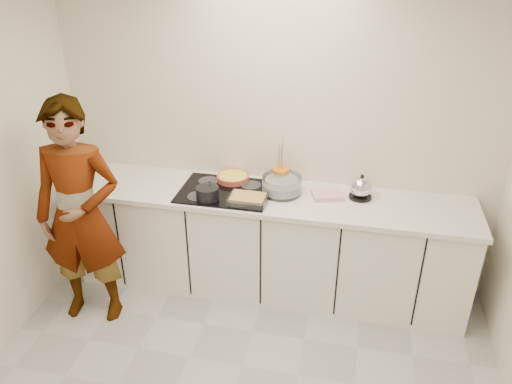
% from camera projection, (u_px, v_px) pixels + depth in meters
% --- Properties ---
extents(wall_back, '(3.60, 0.00, 2.60)m').
position_uv_depth(wall_back, '(276.00, 135.00, 4.06)').
color(wall_back, silver).
rests_on(wall_back, ground).
extents(base_cabinets, '(3.20, 0.58, 0.87)m').
position_uv_depth(base_cabinets, '(268.00, 245.00, 4.18)').
color(base_cabinets, white).
rests_on(base_cabinets, floor).
extents(countertop, '(3.24, 0.64, 0.04)m').
position_uv_depth(countertop, '(268.00, 197.00, 3.97)').
color(countertop, white).
rests_on(countertop, base_cabinets).
extents(hob, '(0.72, 0.54, 0.01)m').
position_uv_depth(hob, '(225.00, 191.00, 4.01)').
color(hob, black).
rests_on(hob, countertop).
extents(tart_dish, '(0.32, 0.32, 0.04)m').
position_uv_depth(tart_dish, '(233.00, 177.00, 4.16)').
color(tart_dish, '#C04B38').
rests_on(tart_dish, hob).
extents(saucepan, '(0.21, 0.21, 0.17)m').
position_uv_depth(saucepan, '(207.00, 193.00, 3.86)').
color(saucepan, black).
rests_on(saucepan, hob).
extents(baking_dish, '(0.29, 0.21, 0.06)m').
position_uv_depth(baking_dish, '(248.00, 199.00, 3.81)').
color(baking_dish, silver).
rests_on(baking_dish, hob).
extents(mixing_bowl, '(0.35, 0.35, 0.15)m').
position_uv_depth(mixing_bowl, '(282.00, 186.00, 3.96)').
color(mixing_bowl, silver).
rests_on(mixing_bowl, countertop).
extents(tea_towel, '(0.27, 0.23, 0.04)m').
position_uv_depth(tea_towel, '(327.00, 195.00, 3.92)').
color(tea_towel, white).
rests_on(tea_towel, countertop).
extents(kettle, '(0.21, 0.21, 0.20)m').
position_uv_depth(kettle, '(361.00, 188.00, 3.88)').
color(kettle, black).
rests_on(kettle, countertop).
extents(utensil_crock, '(0.14, 0.14, 0.16)m').
position_uv_depth(utensil_crock, '(281.00, 178.00, 4.05)').
color(utensil_crock, orange).
rests_on(utensil_crock, countertop).
extents(cook, '(0.71, 0.52, 1.80)m').
position_uv_depth(cook, '(80.00, 216.00, 3.69)').
color(cook, white).
rests_on(cook, floor).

